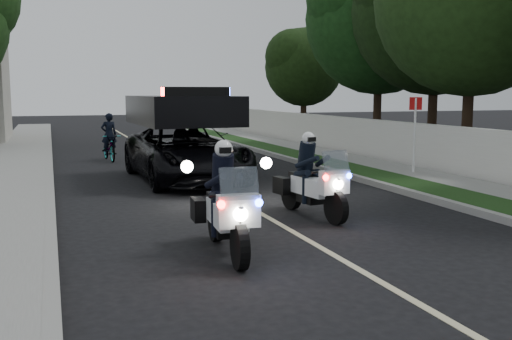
{
  "coord_description": "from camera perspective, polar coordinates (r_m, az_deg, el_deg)",
  "views": [
    {
      "loc": [
        -4.03,
        -6.33,
        2.49
      ],
      "look_at": [
        -0.33,
        4.29,
        1.0
      ],
      "focal_mm": 41.47,
      "sensor_mm": 36.0,
      "label": 1
    }
  ],
  "objects": [
    {
      "name": "sign_post",
      "position": [
        17.98,
        14.91,
        -0.68
      ],
      "size": [
        0.48,
        0.48,
        2.42
      ],
      "primitive_type": null,
      "rotation": [
        0.0,
        0.0,
        -0.31
      ],
      "color": "red",
      "rests_on": "ground"
    },
    {
      "name": "police_suv",
      "position": [
        16.8,
        -6.72,
        -1.04
      ],
      "size": [
        2.91,
        5.88,
        2.81
      ],
      "primitive_type": "imported",
      "rotation": [
        0.0,
        0.0,
        0.04
      ],
      "color": "black",
      "rests_on": "ground"
    },
    {
      "name": "tree_right_b",
      "position": [
        21.38,
        19.52,
        0.42
      ],
      "size": [
        6.58,
        6.58,
        10.79
      ],
      "primitive_type": null,
      "rotation": [
        0.0,
        0.0,
        -0.02
      ],
      "color": "#224216",
      "rests_on": "ground"
    },
    {
      "name": "bicycle",
      "position": [
        22.2,
        -13.92,
        0.88
      ],
      "size": [
        0.82,
        1.87,
        0.95
      ],
      "primitive_type": "imported",
      "rotation": [
        0.0,
        0.0,
        0.11
      ],
      "color": "black",
      "rests_on": "ground"
    },
    {
      "name": "sidewalk_right",
      "position": [
        19.37,
        12.49,
        0.21
      ],
      "size": [
        1.4,
        60.0,
        0.16
      ],
      "primitive_type": "cube",
      "color": "gray",
      "rests_on": "ground"
    },
    {
      "name": "police_moto_right",
      "position": [
        12.0,
        5.37,
        -4.46
      ],
      "size": [
        0.97,
        2.08,
        1.7
      ],
      "primitive_type": null,
      "rotation": [
        0.0,
        0.0,
        0.14
      ],
      "color": "white",
      "rests_on": "ground"
    },
    {
      "name": "curb_left",
      "position": [
        16.51,
        -19.26,
        -1.29
      ],
      "size": [
        0.2,
        60.0,
        0.15
      ],
      "primitive_type": "cube",
      "color": "gray",
      "rests_on": "ground"
    },
    {
      "name": "tree_right_d",
      "position": [
        27.36,
        11.52,
        2.16
      ],
      "size": [
        8.58,
        8.58,
        10.97
      ],
      "primitive_type": null,
      "rotation": [
        0.0,
        0.0,
        -0.39
      ],
      "color": "#1A4416",
      "rests_on": "ground"
    },
    {
      "name": "ground",
      "position": [
        7.91,
        12.8,
        -11.0
      ],
      "size": [
        120.0,
        120.0,
        0.0
      ],
      "primitive_type": "plane",
      "color": "black",
      "rests_on": "ground"
    },
    {
      "name": "tree_right_e",
      "position": [
        35.3,
        4.58,
        3.47
      ],
      "size": [
        5.86,
        5.86,
        7.64
      ],
      "primitive_type": null,
      "rotation": [
        0.0,
        0.0,
        -0.34
      ],
      "color": "#19320F",
      "rests_on": "ground"
    },
    {
      "name": "property_wall",
      "position": [
        19.84,
        15.0,
        2.25
      ],
      "size": [
        0.22,
        60.0,
        1.5
      ],
      "primitive_type": "cube",
      "color": "beige",
      "rests_on": "ground"
    },
    {
      "name": "grass_verge",
      "position": [
        18.72,
        9.1,
        0.04
      ],
      "size": [
        1.2,
        60.0,
        0.16
      ],
      "primitive_type": "cube",
      "color": "#193814",
      "rests_on": "ground"
    },
    {
      "name": "police_moto_left",
      "position": [
        9.27,
        -2.88,
        -8.04
      ],
      "size": [
        0.86,
        2.12,
        1.76
      ],
      "primitive_type": null,
      "rotation": [
        0.0,
        0.0,
        -0.07
      ],
      "color": "silver",
      "rests_on": "ground"
    },
    {
      "name": "lane_marking",
      "position": [
        17.0,
        -5.31,
        -0.9
      ],
      "size": [
        0.12,
        50.0,
        0.01
      ],
      "primitive_type": "cube",
      "color": "#BFB78C",
      "rests_on": "ground"
    },
    {
      "name": "tree_right_c",
      "position": [
        24.42,
        16.49,
        1.38
      ],
      "size": [
        7.31,
        7.31,
        10.9
      ],
      "primitive_type": null,
      "rotation": [
        0.0,
        0.0,
        -0.12
      ],
      "color": "black",
      "rests_on": "ground"
    },
    {
      "name": "cyclist",
      "position": [
        22.2,
        -13.92,
        0.88
      ],
      "size": [
        0.58,
        0.42,
        1.53
      ],
      "primitive_type": "imported",
      "rotation": [
        0.0,
        0.0,
        3.23
      ],
      "color": "black",
      "rests_on": "ground"
    },
    {
      "name": "sidewalk_left",
      "position": [
        16.55,
        -23.07,
        -1.44
      ],
      "size": [
        2.0,
        60.0,
        0.16
      ],
      "primitive_type": "cube",
      "color": "gray",
      "rests_on": "ground"
    },
    {
      "name": "curb_right",
      "position": [
        18.4,
        7.18,
        -0.06
      ],
      "size": [
        0.2,
        60.0,
        0.15
      ],
      "primitive_type": "cube",
      "color": "gray",
      "rests_on": "ground"
    }
  ]
}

